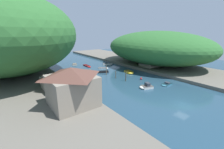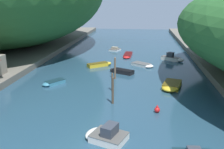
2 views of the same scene
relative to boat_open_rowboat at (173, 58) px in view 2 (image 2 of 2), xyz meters
The scene contains 14 objects.
water_surface 14.86m from the boat_open_rowboat, 132.60° to the right, with size 130.00×130.00×0.00m, color #234256.
boat_open_rowboat is the anchor object (origin of this frame).
boat_far_upstream 14.53m from the boat_open_rowboat, 156.05° to the right, with size 4.41×3.80×0.67m.
boat_moored_right 15.17m from the boat_open_rowboat, 143.34° to the left, with size 2.96×3.65×0.87m.
boat_near_quay 24.68m from the boat_open_rowboat, 137.64° to the right, with size 3.04×3.41×0.53m.
boat_far_right_bank 16.38m from the boat_open_rowboat, 96.84° to the right, with size 3.19×4.79×0.70m.
boat_white_cruiser 13.44m from the boat_open_rowboat, 134.04° to the right, with size 4.38×3.17×0.62m.
boat_cabin_cruiser 9.41m from the boat_open_rowboat, 162.21° to the left, with size 1.78×5.90×0.43m.
boat_mid_channel 7.49m from the boat_open_rowboat, 139.07° to the right, with size 4.39×3.94×0.48m.
boat_red_skiff 31.24m from the boat_open_rowboat, 106.46° to the right, with size 4.04×3.26×1.51m.
mooring_post_middle 24.06m from the boat_open_rowboat, 112.36° to the right, with size 0.25×0.25×3.18m.
mooring_post_fourth 20.45m from the boat_open_rowboat, 118.35° to the right, with size 0.22×0.22×2.41m.
mooring_post_farthest 16.35m from the boat_open_rowboat, 127.37° to the right, with size 0.29×0.29×3.32m.
channel_buoy_near 24.39m from the boat_open_rowboat, 100.01° to the right, with size 0.60×0.60×0.90m.
Camera 2 is at (3.98, -7.47, 11.37)m, focal length 40.00 mm.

